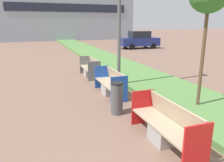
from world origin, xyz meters
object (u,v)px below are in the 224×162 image
litter_bin (117,98)px  parked_car_distant (139,40)px  bench_blue_frame (111,85)px  bench_red_frame (165,127)px  bench_grey_frame (90,70)px

litter_bin → parked_car_distant: bearing=61.2°
bench_blue_frame → litter_bin: bearing=-103.7°
bench_red_frame → bench_blue_frame: 3.75m
bench_red_frame → bench_blue_frame: size_ratio=1.08×
litter_bin → parked_car_distant: 18.12m
bench_blue_frame → parked_car_distant: bearing=59.4°
bench_red_frame → parked_car_distant: parked_car_distant is taller
bench_blue_frame → litter_bin: size_ratio=2.06×
bench_red_frame → bench_blue_frame: same height
bench_blue_frame → litter_bin: (-0.45, -1.84, 0.13)m
bench_red_frame → litter_bin: 1.97m
bench_red_frame → bench_grey_frame: size_ratio=1.15×
litter_bin → bench_blue_frame: bearing=76.3°
bench_grey_frame → bench_blue_frame: bearing=-90.0°
bench_red_frame → litter_bin: size_ratio=2.22×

